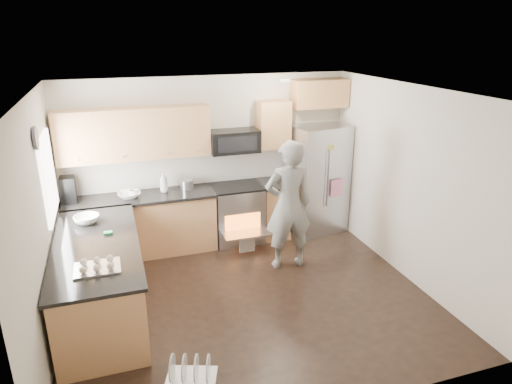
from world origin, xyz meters
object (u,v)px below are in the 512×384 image
object	(u,v)px
refrigerator	(317,179)
person	(288,205)
dish_rack	(191,375)
stove_range	(237,201)

from	to	relation	value
refrigerator	person	world-z (taller)	person
person	dish_rack	distance (m)	2.72
refrigerator	dish_rack	xyz separation A→B (m)	(-2.70, -2.94, -0.82)
person	dish_rack	bearing A→B (deg)	49.35
person	dish_rack	world-z (taller)	person
stove_range	person	xyz separation A→B (m)	(0.45, -1.05, 0.26)
refrigerator	dish_rack	world-z (taller)	refrigerator
stove_range	refrigerator	bearing A→B (deg)	0.30
refrigerator	person	bearing A→B (deg)	-141.61
refrigerator	person	xyz separation A→B (m)	(-0.94, -1.05, 0.03)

